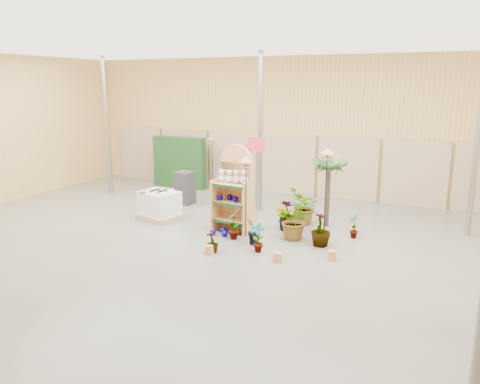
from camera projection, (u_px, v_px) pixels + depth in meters
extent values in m
cube|color=#555349|center=(200.00, 249.00, 10.62)|extent=(15.00, 12.00, 0.10)
cube|color=white|center=(196.00, 37.00, 9.57)|extent=(15.00, 12.00, 0.10)
cube|color=tan|center=(290.00, 126.00, 15.44)|extent=(15.00, 0.10, 4.50)
cylinder|color=gray|center=(107.00, 126.00, 15.45)|extent=(0.14, 0.14, 4.50)
cylinder|color=gray|center=(477.00, 144.00, 10.92)|extent=(0.14, 0.14, 4.50)
cylinder|color=gray|center=(260.00, 133.00, 13.18)|extent=(0.14, 0.14, 4.50)
cube|color=#9A7F60|center=(141.00, 153.00, 18.07)|extent=(1.90, 0.06, 2.00)
cube|color=#9A7F60|center=(185.00, 156.00, 17.25)|extent=(1.90, 0.06, 2.00)
cube|color=#9A7F60|center=(234.00, 160.00, 16.43)|extent=(1.90, 0.06, 2.00)
cube|color=#9A7F60|center=(288.00, 164.00, 15.60)|extent=(1.90, 0.06, 2.00)
cube|color=#9A7F60|center=(348.00, 169.00, 14.78)|extent=(1.90, 0.06, 2.00)
cube|color=#9A7F60|center=(415.00, 174.00, 13.96)|extent=(1.90, 0.06, 2.00)
cube|color=tan|center=(236.00, 196.00, 11.76)|extent=(0.91, 0.19, 1.71)
cylinder|color=tan|center=(236.00, 163.00, 11.56)|extent=(0.91, 0.19, 0.91)
cube|color=tan|center=(232.00, 220.00, 11.65)|extent=(0.92, 0.61, 0.04)
cube|color=#0F3819|center=(227.00, 223.00, 11.43)|extent=(0.86, 0.14, 0.06)
cube|color=tan|center=(232.00, 202.00, 11.55)|extent=(0.92, 0.61, 0.04)
cube|color=#0F3819|center=(227.00, 205.00, 11.33)|extent=(0.86, 0.14, 0.06)
cube|color=tan|center=(232.00, 184.00, 11.45)|extent=(0.92, 0.61, 0.04)
cube|color=#0F3819|center=(227.00, 186.00, 11.22)|extent=(0.86, 0.14, 0.06)
cube|color=tan|center=(216.00, 204.00, 11.75)|extent=(0.10, 0.50, 1.31)
cube|color=tan|center=(248.00, 208.00, 11.39)|extent=(0.10, 0.50, 1.31)
sphere|color=beige|center=(222.00, 179.00, 11.60)|extent=(0.18, 0.18, 0.18)
sphere|color=beige|center=(222.00, 173.00, 11.57)|extent=(0.14, 0.14, 0.14)
sphere|color=beige|center=(229.00, 179.00, 11.52)|extent=(0.19, 0.19, 0.19)
sphere|color=beige|center=(229.00, 173.00, 11.48)|extent=(0.14, 0.14, 0.14)
sphere|color=beige|center=(237.00, 180.00, 11.43)|extent=(0.20, 0.20, 0.20)
sphere|color=beige|center=(237.00, 173.00, 11.39)|extent=(0.14, 0.14, 0.14)
sphere|color=beige|center=(244.00, 180.00, 11.35)|extent=(0.21, 0.21, 0.21)
sphere|color=beige|center=(244.00, 173.00, 11.31)|extent=(0.14, 0.14, 0.14)
sphere|color=#0A007B|center=(220.00, 198.00, 11.64)|extent=(0.15, 0.15, 0.15)
sphere|color=#0A007B|center=(230.00, 197.00, 11.66)|extent=(0.15, 0.15, 0.15)
sphere|color=#0A007B|center=(235.00, 199.00, 11.47)|extent=(0.15, 0.15, 0.15)
sphere|color=#0A007B|center=(245.00, 199.00, 11.48)|extent=(0.15, 0.15, 0.15)
sphere|color=#0A007B|center=(213.00, 232.00, 11.45)|extent=(0.15, 0.15, 0.15)
sphere|color=#0A007B|center=(223.00, 230.00, 11.59)|extent=(0.15, 0.15, 0.15)
sphere|color=#0A007B|center=(225.00, 234.00, 11.32)|extent=(0.15, 0.15, 0.15)
sphere|color=#0A007B|center=(235.00, 232.00, 11.46)|extent=(0.15, 0.15, 0.15)
cube|color=#9A7F60|center=(160.00, 216.00, 12.82)|extent=(1.25, 1.12, 0.13)
cube|color=silver|center=(159.00, 203.00, 12.74)|extent=(1.14, 1.01, 0.62)
cylinder|color=beige|center=(149.00, 191.00, 12.64)|extent=(0.36, 0.36, 0.04)
cylinder|color=beige|center=(156.00, 192.00, 12.55)|extent=(0.36, 0.36, 0.04)
cylinder|color=beige|center=(163.00, 193.00, 12.45)|extent=(0.36, 0.36, 0.04)
cylinder|color=beige|center=(155.00, 189.00, 12.87)|extent=(0.36, 0.36, 0.04)
cylinder|color=beige|center=(162.00, 190.00, 12.78)|extent=(0.36, 0.36, 0.04)
cylinder|color=beige|center=(168.00, 191.00, 12.69)|extent=(0.36, 0.36, 0.04)
cube|color=black|center=(185.00, 196.00, 14.40)|extent=(0.50, 0.50, 0.50)
cube|color=black|center=(185.00, 180.00, 14.29)|extent=(0.50, 0.50, 0.50)
cube|color=#183B17|center=(179.00, 162.00, 16.55)|extent=(2.00, 0.30, 1.80)
cylinder|color=gray|center=(256.00, 177.00, 12.96)|extent=(0.05, 0.05, 2.20)
cube|color=red|center=(256.00, 145.00, 12.72)|extent=(0.50, 0.03, 0.40)
cylinder|color=black|center=(246.00, 202.00, 11.18)|extent=(0.02, 0.02, 1.73)
cylinder|color=#B56C47|center=(246.00, 166.00, 10.99)|extent=(0.30, 0.30, 0.02)
cone|color=#B56C47|center=(246.00, 159.00, 10.95)|extent=(0.34, 0.34, 0.14)
cylinder|color=black|center=(325.00, 197.00, 11.29)|extent=(0.02, 0.02, 1.91)
cylinder|color=#B56C47|center=(327.00, 158.00, 11.08)|extent=(0.30, 0.30, 0.02)
cone|color=#B56C47|center=(327.00, 151.00, 11.04)|extent=(0.34, 0.34, 0.14)
cylinder|color=black|center=(212.00, 168.00, 15.74)|extent=(0.02, 0.02, 1.71)
cylinder|color=#B56C47|center=(212.00, 142.00, 15.55)|extent=(0.30, 0.30, 0.02)
cone|color=#B56C47|center=(212.00, 137.00, 15.51)|extent=(0.34, 0.34, 0.14)
cylinder|color=#3C2D21|center=(328.00, 198.00, 12.02)|extent=(0.10, 0.10, 1.51)
imported|color=#274D22|center=(234.00, 224.00, 11.08)|extent=(0.34, 0.44, 0.76)
imported|color=#274D22|center=(253.00, 231.00, 10.68)|extent=(0.30, 0.36, 0.65)
imported|color=#274D22|center=(293.00, 219.00, 11.09)|extent=(0.96, 1.04, 0.95)
imported|color=#274D22|center=(321.00, 229.00, 10.62)|extent=(0.64, 0.64, 0.81)
imported|color=#274D22|center=(354.00, 225.00, 11.19)|extent=(0.31, 0.38, 0.62)
imported|color=#274D22|center=(283.00, 218.00, 11.78)|extent=(0.37, 0.31, 0.61)
imported|color=#274D22|center=(304.00, 207.00, 12.24)|extent=(0.89, 0.98, 0.95)
imported|color=#274D22|center=(212.00, 242.00, 10.23)|extent=(0.37, 0.37, 0.48)
imported|color=#274D22|center=(258.00, 237.00, 10.23)|extent=(0.37, 0.26, 0.67)
imported|color=#274D22|center=(287.00, 214.00, 11.97)|extent=(0.47, 0.47, 0.74)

